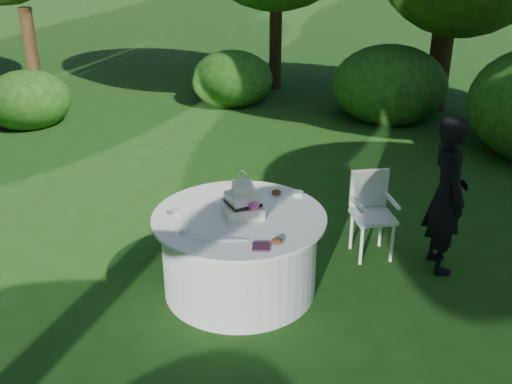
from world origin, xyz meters
TOP-DOWN VIEW (x-y plane):
  - ground at (0.00, 0.00)m, footprint 80.00×80.00m
  - napkins at (0.21, -0.57)m, footprint 0.14×0.14m
  - feather_plume at (-0.13, -0.45)m, footprint 0.48×0.07m
  - guest at (1.95, 0.47)m, footprint 0.42×0.60m
  - table at (0.00, 0.00)m, footprint 1.56×1.56m
  - cake at (0.03, 0.02)m, footprint 0.40×0.40m
  - chair at (1.29, 0.74)m, footprint 0.47×0.47m
  - votives at (-0.16, 0.03)m, footprint 1.22×0.90m
  - petal_cups at (0.33, -0.02)m, footprint 0.10×1.04m

SIDE VIEW (x-z plane):
  - ground at x=0.00m, z-range 0.00..0.00m
  - table at x=0.00m, z-range 0.00..0.77m
  - chair at x=1.29m, z-range 0.08..0.95m
  - feather_plume at x=-0.13m, z-range 0.77..0.78m
  - guest at x=1.95m, z-range 0.00..1.56m
  - napkins at x=0.21m, z-range 0.77..0.79m
  - votives at x=-0.16m, z-range 0.77..0.81m
  - petal_cups at x=0.33m, z-range 0.77..0.82m
  - cake at x=0.03m, z-range 0.67..1.10m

